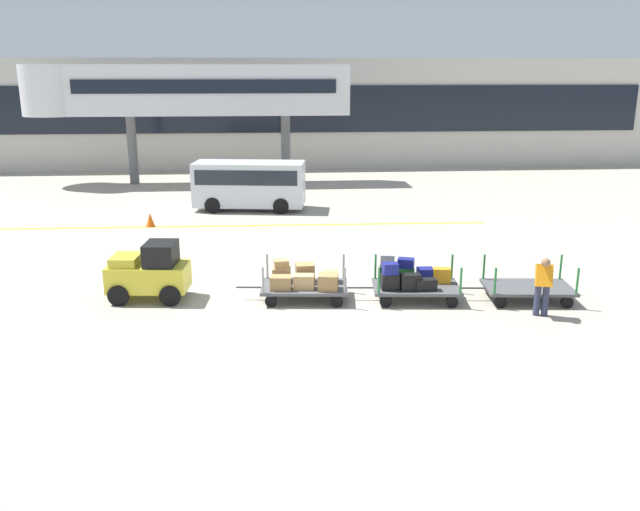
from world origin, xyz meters
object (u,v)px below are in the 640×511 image
shuttle_van (249,182)px  baggage_handler (543,284)px  baggage_cart_tail (528,288)px  baggage_cart_middle (411,280)px  baggage_cart_lead (304,281)px  baggage_tug (150,272)px  safety_cone_near (150,220)px

shuttle_van → baggage_handler: bearing=-61.7°
baggage_cart_tail → shuttle_van: size_ratio=0.61×
baggage_cart_tail → baggage_handler: baggage_handler is taller
baggage_cart_middle → shuttle_van: shuttle_van is taller
baggage_cart_lead → shuttle_van: shuttle_van is taller
baggage_tug → shuttle_van: size_ratio=0.44×
baggage_cart_lead → baggage_cart_middle: size_ratio=1.00×
baggage_tug → baggage_cart_middle: baggage_tug is taller
baggage_tug → baggage_cart_lead: (4.13, -0.37, -0.23)m
baggage_tug → baggage_cart_tail: 10.17m
baggage_cart_lead → baggage_cart_middle: baggage_cart_middle is taller
baggage_cart_lead → baggage_cart_middle: 2.88m
baggage_cart_middle → safety_cone_near: bearing=131.8°
baggage_tug → safety_cone_near: (-1.45, 8.84, -0.48)m
baggage_tug → baggage_handler: bearing=-12.0°
shuttle_van → safety_cone_near: shuttle_van is taller
baggage_handler → safety_cone_near: baggage_handler is taller
baggage_cart_lead → baggage_handler: 6.14m
baggage_cart_middle → baggage_handler: baggage_handler is taller
baggage_cart_tail → baggage_cart_lead: bearing=174.8°
baggage_tug → baggage_cart_tail: size_ratio=0.72×
baggage_cart_tail → baggage_cart_middle: bearing=174.4°
baggage_cart_middle → baggage_cart_tail: 3.14m
baggage_tug → baggage_cart_middle: (7.00, -0.61, -0.20)m
baggage_cart_middle → baggage_cart_tail: (3.12, -0.31, -0.20)m
baggage_cart_tail → baggage_handler: 1.33m
baggage_handler → shuttle_van: 16.00m
baggage_tug → shuttle_van: shuttle_van is taller
baggage_cart_middle → baggage_cart_lead: bearing=175.3°
baggage_cart_tail → shuttle_van: (-7.69, 12.87, 0.89)m
baggage_handler → shuttle_van: shuttle_van is taller
baggage_cart_tail → safety_cone_near: baggage_cart_tail is taller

